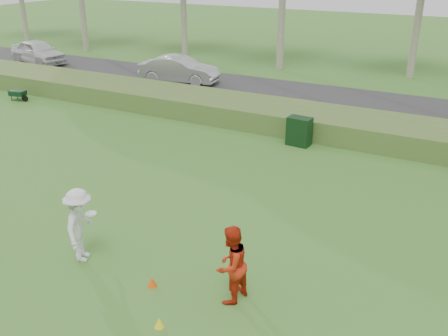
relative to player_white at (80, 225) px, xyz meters
The scene contains 11 objects.
ground 2.05m from the player_white, ahead, with size 120.00×120.00×0.00m, color #336D24.
reed_strip 12.18m from the player_white, 81.43° to the left, with size 80.00×3.00×0.90m, color #456729.
park_road 17.15m from the player_white, 83.93° to the left, with size 80.00×6.00×0.06m, color #2D2D2D.
player_white is the anchor object (origin of this frame).
player_red 3.99m from the player_white, ahead, with size 0.88×0.68×1.80m, color red.
cone_orange 2.33m from the player_white, ahead, with size 0.22×0.22×0.24m, color #FF4F0D.
cone_yellow 3.42m from the player_white, 20.80° to the right, with size 0.20×0.20×0.22m, color yellow.
utility_cabinet 10.34m from the player_white, 79.39° to the left, with size 0.91×0.57×1.14m, color black.
wheelbarrow 16.28m from the player_white, 144.23° to the left, with size 1.09×0.65×0.52m.
car_left 25.62m from the player_white, 139.27° to the left, with size 1.86×4.61×1.57m, color white.
car_mid 18.33m from the player_white, 115.33° to the left, with size 1.61×4.62×1.52m, color silver.
Camera 1 is at (6.26, -7.71, 7.01)m, focal length 40.00 mm.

